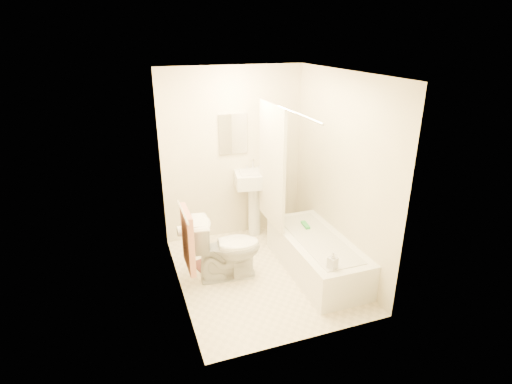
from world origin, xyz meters
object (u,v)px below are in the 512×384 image
object	(u,v)px
bath_mat	(220,263)
soap_bottle	(333,261)
sink	(255,201)
toilet	(227,248)
bathtub	(316,255)

from	to	relation	value
bath_mat	soap_bottle	xyz separation A→B (m)	(0.94, -1.18, 0.53)
sink	soap_bottle	world-z (taller)	sink
toilet	bathtub	xyz separation A→B (m)	(1.07, -0.25, -0.17)
bath_mat	soap_bottle	distance (m)	1.60
soap_bottle	bath_mat	bearing A→B (deg)	128.40
bath_mat	sink	bearing A→B (deg)	41.96
soap_bottle	bathtub	bearing A→B (deg)	76.07
toilet	sink	size ratio (longest dim) A/B	0.75
sink	bathtub	distance (m)	1.27
bath_mat	soap_bottle	size ratio (longest dim) A/B	3.10
toilet	bathtub	bearing A→B (deg)	-95.89
bathtub	soap_bottle	size ratio (longest dim) A/B	8.04
bathtub	sink	bearing A→B (deg)	109.12
sink	bathtub	world-z (taller)	sink
toilet	soap_bottle	bearing A→B (deg)	-127.06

